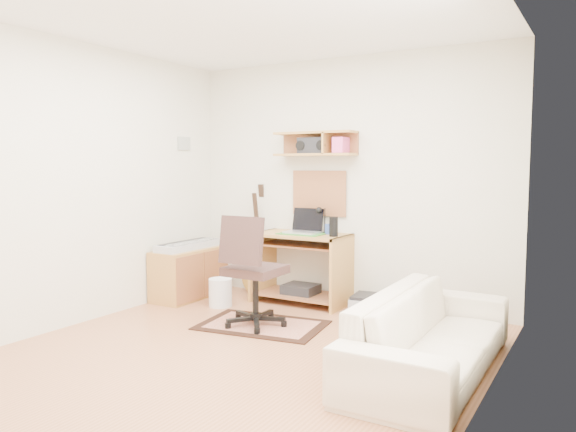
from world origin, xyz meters
The scene contains 22 objects.
floor centered at (0.00, 0.00, -0.01)m, with size 3.60×4.00×0.01m, color #B6754C.
ceiling centered at (0.00, 0.00, 2.60)m, with size 3.60×4.00×0.01m, color white.
back_wall centered at (0.00, 2.00, 1.30)m, with size 3.60×0.01×2.60m, color beige.
left_wall centered at (-1.80, 0.00, 1.30)m, with size 0.01×4.00×2.60m, color beige.
right_wall centered at (1.80, 0.00, 1.30)m, with size 0.01×4.00×2.60m, color beige.
wall_shelf centered at (-0.30, 1.88, 1.70)m, with size 0.90×0.25×0.26m, color #BC8742.
cork_board centered at (-0.30, 1.98, 1.17)m, with size 0.64×0.03×0.49m, color tan.
wall_photo centered at (-1.79, 1.50, 1.72)m, with size 0.02×0.20×0.15m, color #4C8CBF.
desk centered at (-0.39, 1.73, 0.38)m, with size 1.00×0.55×0.75m, color #BC8742, non-canonical shape.
laptop centered at (-0.35, 1.71, 0.88)m, with size 0.35×0.35×0.27m, color silver, non-canonical shape.
speaker centered at (0.02, 1.68, 0.85)m, with size 0.09×0.09×0.20m, color black.
desk_lamp centered at (-0.17, 1.87, 0.89)m, with size 0.09×0.09×0.28m, color black, non-canonical shape.
pencil_cup centered at (-0.11, 1.83, 0.80)m, with size 0.07×0.07×0.11m, color #304990.
boombox centered at (-0.31, 1.87, 1.68)m, with size 0.33×0.15×0.17m, color black.
rug centered at (-0.28, 0.79, 0.01)m, with size 1.12×0.74×0.01m, color #D1AE8C.
task_chair centered at (-0.32, 0.75, 0.52)m, with size 0.53×0.53×1.04m, color #34221E, non-canonical shape.
cabinet centered at (-1.58, 1.31, 0.28)m, with size 0.40×0.90×0.55m, color #BC8742.
music_keyboard centered at (-1.58, 1.31, 0.59)m, with size 0.26×0.85×0.07m, color #B2B5BA.
guitar centered at (-1.06, 1.86, 0.63)m, with size 0.34×0.21×1.26m, color #B68938, non-canonical shape.
waste_basket centered at (-1.04, 1.17, 0.15)m, with size 0.24×0.24×0.29m, color white.
printer centered at (0.46, 1.72, 0.09)m, with size 0.45×0.35×0.17m, color #A5A8AA.
sofa centered at (1.38, 0.44, 0.38)m, with size 1.93×0.56×0.75m, color beige.
Camera 1 is at (2.44, -3.37, 1.47)m, focal length 34.48 mm.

